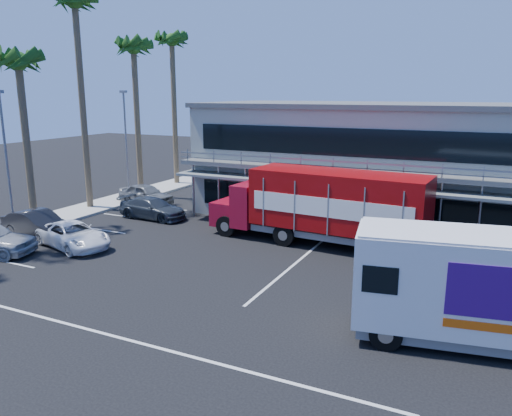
% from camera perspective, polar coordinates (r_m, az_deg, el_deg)
% --- Properties ---
extents(ground, '(120.00, 120.00, 0.00)m').
position_cam_1_polar(ground, '(21.89, -3.72, -8.30)').
color(ground, black).
rests_on(ground, ground).
extents(building, '(22.40, 12.00, 7.30)m').
position_cam_1_polar(building, '(33.70, 13.38, 5.39)').
color(building, '#9FA698').
rests_on(building, ground).
extents(curb_strip, '(3.00, 32.00, 0.16)m').
position_cam_1_polar(curb_strip, '(35.40, -20.39, -0.61)').
color(curb_strip, '#A5A399').
rests_on(curb_strip, ground).
extents(palm_c, '(2.80, 2.80, 10.75)m').
position_cam_1_polar(palm_c, '(32.47, -25.47, 14.07)').
color(palm_c, brown).
rests_on(palm_c, ground).
extents(palm_d, '(2.80, 2.80, 14.75)m').
position_cam_1_polar(palm_d, '(36.37, -19.93, 20.00)').
color(palm_d, brown).
rests_on(palm_d, ground).
extents(palm_e, '(2.80, 2.80, 12.25)m').
position_cam_1_polar(palm_e, '(39.54, -13.79, 16.52)').
color(palm_e, brown).
rests_on(palm_e, ground).
extents(palm_f, '(2.80, 2.80, 13.25)m').
position_cam_1_polar(palm_f, '(44.24, -9.57, 17.47)').
color(palm_f, brown).
rests_on(palm_f, ground).
extents(light_pole_near, '(0.50, 0.25, 8.09)m').
position_cam_1_polar(light_pole_near, '(30.84, -26.65, 5.26)').
color(light_pole_near, gray).
rests_on(light_pole_near, ground).
extents(light_pole_far, '(0.50, 0.25, 8.09)m').
position_cam_1_polar(light_pole_far, '(37.76, -14.62, 7.42)').
color(light_pole_far, gray).
rests_on(light_pole_far, ground).
extents(red_truck, '(12.01, 3.59, 3.99)m').
position_cam_1_polar(red_truck, '(26.52, 7.72, 0.40)').
color(red_truck, maroon).
rests_on(red_truck, ground).
extents(white_van, '(7.93, 3.86, 3.71)m').
position_cam_1_polar(white_van, '(17.43, 24.00, -8.27)').
color(white_van, silver).
rests_on(white_van, ground).
extents(parked_car_b, '(4.86, 2.20, 1.55)m').
position_cam_1_polar(parked_car_b, '(30.32, -23.65, -1.76)').
color(parked_car_b, black).
rests_on(parked_car_b, ground).
extents(parked_car_c, '(5.16, 3.37, 1.32)m').
position_cam_1_polar(parked_car_c, '(27.92, -20.19, -2.92)').
color(parked_car_c, white).
rests_on(parked_car_c, ground).
extents(parked_car_d, '(4.70, 2.06, 1.34)m').
position_cam_1_polar(parked_car_d, '(32.83, -11.75, -0.03)').
color(parked_car_d, '#2B3239').
rests_on(parked_car_d, ground).
extents(parked_car_e, '(4.51, 2.23, 1.48)m').
position_cam_1_polar(parked_car_e, '(37.08, -12.47, 1.55)').
color(parked_car_e, slate).
rests_on(parked_car_e, ground).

